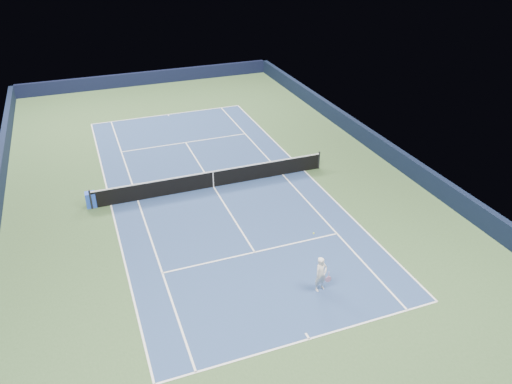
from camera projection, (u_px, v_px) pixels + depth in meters
name	position (u px, v px, depth m)	size (l,w,h in m)	color
ground	(214.00, 187.00, 27.26)	(40.00, 40.00, 0.00)	#344F2B
wall_far	(148.00, 78.00, 43.12)	(22.00, 0.35, 1.10)	black
wall_right	(384.00, 149.00, 30.32)	(0.35, 40.00, 1.10)	black
court_surface	(214.00, 187.00, 27.25)	(10.97, 23.77, 0.01)	navy
baseline_far	(168.00, 114.00, 36.93)	(10.97, 0.08, 0.00)	white
baseline_near	(309.00, 339.00, 17.58)	(10.97, 0.08, 0.00)	white
sideline_doubles_right	(304.00, 171.00, 28.94)	(0.08, 23.77, 0.00)	white
sideline_doubles_left	(111.00, 205.00, 25.56)	(0.08, 23.77, 0.00)	white
sideline_singles_right	(283.00, 175.00, 28.52)	(0.08, 23.77, 0.00)	white
sideline_singles_left	(138.00, 200.00, 25.98)	(0.08, 23.77, 0.00)	white
service_line_far	(186.00, 142.00, 32.46)	(8.23, 0.08, 0.00)	white
service_line_near	(255.00, 252.00, 22.04)	(8.23, 0.08, 0.00)	white
center_service_line	(214.00, 187.00, 27.25)	(0.08, 12.80, 0.00)	white
center_mark_far	(168.00, 115.00, 36.80)	(0.08, 0.30, 0.00)	white
center_mark_near	(307.00, 336.00, 17.70)	(0.08, 0.30, 0.00)	white
tennis_net	(213.00, 179.00, 27.01)	(12.90, 0.10, 1.07)	black
sponsor_cube	(91.00, 200.00, 25.26)	(0.56, 0.46, 0.81)	blue
tennis_player	(321.00, 274.00, 19.52)	(0.77, 1.28, 2.07)	white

